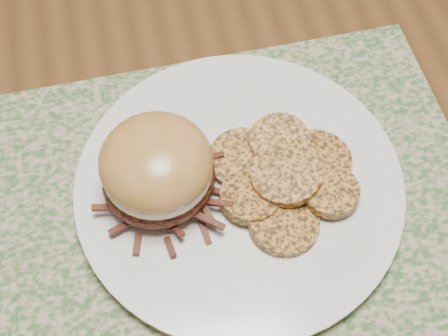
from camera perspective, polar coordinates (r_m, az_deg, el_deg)
The scene contains 6 objects.
ground at distance 1.31m, azimuth -2.43°, elevation -9.32°, with size 3.50×3.50×0.00m, color #54391C.
dining_table at distance 0.73m, azimuth -4.38°, elevation 9.89°, with size 1.50×0.90×0.75m.
placemat at distance 0.53m, azimuth -0.56°, elevation -4.08°, with size 0.45×0.33×0.00m, color #3C6333.
dinner_plate at distance 0.53m, azimuth 1.38°, elevation -1.70°, with size 0.26×0.26×0.02m, color white.
pork_sandwich at distance 0.49m, azimuth -6.13°, elevation -0.07°, with size 0.11×0.11×0.07m.
roasted_potatoes at distance 0.52m, azimuth 5.45°, elevation -0.77°, with size 0.14×0.14×0.03m.
Camera 1 is at (-0.05, -0.47, 1.23)m, focal length 50.00 mm.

